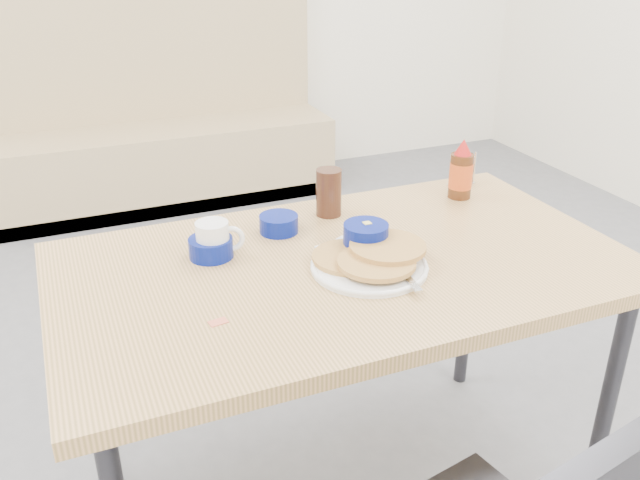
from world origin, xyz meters
name	(u,v)px	position (x,y,z in m)	size (l,w,h in m)	color
booth_bench	(163,140)	(0.00, 2.78, 0.35)	(1.90, 0.56, 1.22)	tan
dining_table	(344,283)	(0.00, 0.25, 0.70)	(1.40, 0.80, 0.76)	tan
pancake_plate	(371,261)	(0.04, 0.19, 0.78)	(0.29, 0.31, 0.05)	white
coffee_mug	(214,239)	(-0.29, 0.40, 0.81)	(0.12, 0.08, 0.09)	white
grits_setting	(366,240)	(0.07, 0.27, 0.79)	(0.24, 0.22, 0.08)	white
creamer_bowl	(211,248)	(-0.30, 0.40, 0.78)	(0.11, 0.11, 0.05)	navy
butter_bowl	(279,224)	(-0.09, 0.47, 0.78)	(0.10, 0.10, 0.05)	navy
amber_tumbler	(329,192)	(0.08, 0.53, 0.83)	(0.07, 0.07, 0.13)	#361C11
condiment_caddy	(462,174)	(0.56, 0.59, 0.80)	(0.10, 0.07, 0.10)	silver
syrup_bottle	(461,173)	(0.49, 0.50, 0.84)	(0.07, 0.07, 0.18)	#47230F
sugar_wrapper	(218,322)	(-0.36, 0.10, 0.76)	(0.04, 0.02, 0.00)	#DC6449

